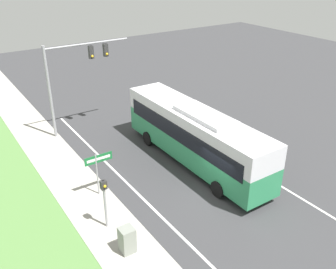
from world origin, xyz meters
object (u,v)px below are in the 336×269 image
object	(u,v)px
pedestrian_signal	(105,196)
utility_cabinet	(127,240)
bus	(195,133)
street_sign	(98,166)
signal_gantry	(73,70)

from	to	relation	value
pedestrian_signal	utility_cabinet	xyz separation A→B (m)	(0.04, -2.03, -1.14)
bus	street_sign	size ratio (longest dim) A/B	4.66
street_sign	utility_cabinet	xyz separation A→B (m)	(-0.85, -4.75, -1.12)
bus	utility_cabinet	distance (m)	8.79
utility_cabinet	street_sign	bearing A→B (deg)	79.79
signal_gantry	utility_cabinet	bearing A→B (deg)	-102.93
utility_cabinet	signal_gantry	bearing A→B (deg)	77.07
street_sign	bus	bearing A→B (deg)	-0.21
pedestrian_signal	street_sign	xyz separation A→B (m)	(0.89, 2.71, -0.02)
street_sign	pedestrian_signal	bearing A→B (deg)	-108.19
pedestrian_signal	utility_cabinet	bearing A→B (deg)	-88.95
pedestrian_signal	signal_gantry	bearing A→B (deg)	74.60
utility_cabinet	pedestrian_signal	bearing A→B (deg)	91.05
bus	street_sign	distance (m)	6.44
bus	signal_gantry	size ratio (longest dim) A/B	1.80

